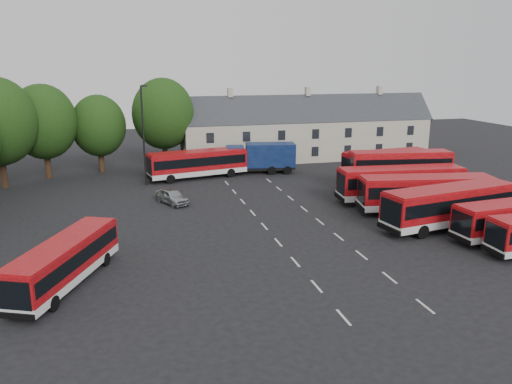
{
  "coord_description": "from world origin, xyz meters",
  "views": [
    {
      "loc": [
        -10.76,
        -36.4,
        13.38
      ],
      "look_at": [
        0.09,
        5.1,
        2.2
      ],
      "focal_mm": 35.0,
      "sensor_mm": 36.0,
      "label": 1
    }
  ],
  "objects_px": {
    "bus_dd_south": "(399,169)",
    "bus_west": "(64,259)",
    "lamppost": "(144,133)",
    "silver_car": "(172,196)",
    "box_truck": "(262,156)"
  },
  "relations": [
    {
      "from": "bus_dd_south",
      "to": "box_truck",
      "type": "xyz_separation_m",
      "value": [
        -11.64,
        12.66,
        -0.41
      ]
    },
    {
      "from": "bus_west",
      "to": "lamppost",
      "type": "relative_size",
      "value": 0.92
    },
    {
      "from": "silver_car",
      "to": "box_truck",
      "type": "bearing_deg",
      "value": 16.62
    },
    {
      "from": "lamppost",
      "to": "silver_car",
      "type": "bearing_deg",
      "value": -75.94
    },
    {
      "from": "bus_west",
      "to": "lamppost",
      "type": "bearing_deg",
      "value": 10.53
    },
    {
      "from": "bus_dd_south",
      "to": "lamppost",
      "type": "relative_size",
      "value": 0.99
    },
    {
      "from": "bus_west",
      "to": "box_truck",
      "type": "xyz_separation_m",
      "value": [
        20.23,
        28.2,
        0.36
      ]
    },
    {
      "from": "silver_car",
      "to": "bus_dd_south",
      "type": "bearing_deg",
      "value": -29.59
    },
    {
      "from": "lamppost",
      "to": "box_truck",
      "type": "bearing_deg",
      "value": 11.64
    },
    {
      "from": "bus_dd_south",
      "to": "bus_west",
      "type": "height_order",
      "value": "bus_dd_south"
    },
    {
      "from": "bus_dd_south",
      "to": "bus_west",
      "type": "distance_m",
      "value": 35.47
    },
    {
      "from": "bus_dd_south",
      "to": "bus_west",
      "type": "relative_size",
      "value": 1.07
    },
    {
      "from": "bus_west",
      "to": "box_truck",
      "type": "relative_size",
      "value": 1.16
    },
    {
      "from": "box_truck",
      "to": "lamppost",
      "type": "distance_m",
      "value": 15.03
    },
    {
      "from": "box_truck",
      "to": "bus_west",
      "type": "bearing_deg",
      "value": -115.78
    }
  ]
}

